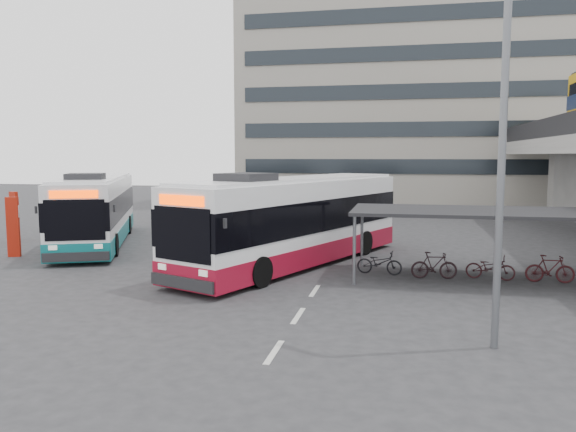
% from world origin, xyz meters
% --- Properties ---
extents(ground, '(120.00, 120.00, 0.00)m').
position_xyz_m(ground, '(0.00, 0.00, 0.00)').
color(ground, '#28282B').
rests_on(ground, ground).
extents(bike_shelter, '(10.00, 4.00, 2.54)m').
position_xyz_m(bike_shelter, '(8.50, 3.00, 1.52)').
color(bike_shelter, '#595B60').
rests_on(bike_shelter, ground).
extents(office_block, '(30.00, 15.00, 25.00)m').
position_xyz_m(office_block, '(6.00, 36.00, 12.50)').
color(office_block, gray).
rests_on(office_block, ground).
extents(road_markings, '(0.15, 7.60, 0.01)m').
position_xyz_m(road_markings, '(2.50, -3.00, 0.01)').
color(road_markings, beige).
rests_on(road_markings, ground).
extents(bus_main, '(7.69, 13.15, 3.87)m').
position_xyz_m(bus_main, '(1.00, 4.43, 1.80)').
color(bus_main, white).
rests_on(bus_main, ground).
extents(bus_teal, '(7.36, 12.57, 3.70)m').
position_xyz_m(bus_teal, '(-10.01, 7.73, 1.72)').
color(bus_teal, white).
rests_on(bus_teal, ground).
extents(pedestrian, '(0.44, 0.64, 1.71)m').
position_xyz_m(pedestrian, '(-2.21, 3.50, 0.85)').
color(pedestrian, black).
rests_on(pedestrian, ground).
extents(lamp_post, '(1.44, 0.77, 8.69)m').
position_xyz_m(lamp_post, '(7.41, -4.62, 4.95)').
color(lamp_post, '#595B60').
rests_on(lamp_post, ground).
extents(sign_totem_mid, '(0.57, 0.30, 2.68)m').
position_xyz_m(sign_totem_mid, '(-11.66, 3.59, 1.38)').
color(sign_totem_mid, '#9E1809').
rests_on(sign_totem_mid, ground).
extents(sign_totem_north, '(0.55, 0.33, 2.63)m').
position_xyz_m(sign_totem_north, '(-14.56, 7.45, 1.36)').
color(sign_totem_north, '#9E1809').
rests_on(sign_totem_north, ground).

